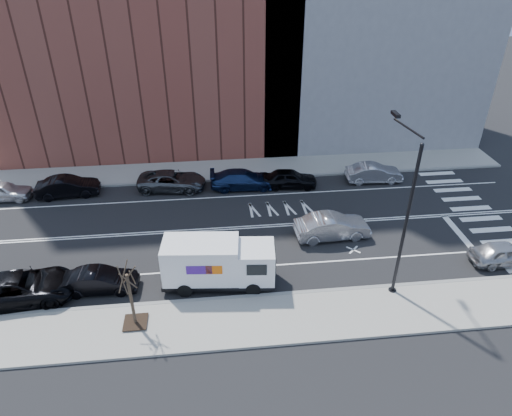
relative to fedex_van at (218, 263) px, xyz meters
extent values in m
plane|color=black|center=(2.64, 5.60, -1.51)|extent=(120.00, 120.00, 0.00)
cube|color=gray|center=(2.64, -3.20, -1.44)|extent=(44.00, 3.60, 0.15)
cube|color=gray|center=(2.64, 14.40, -1.44)|extent=(44.00, 3.60, 0.15)
cube|color=gray|center=(2.64, -1.40, -1.43)|extent=(44.00, 0.25, 0.17)
cube|color=gray|center=(2.64, 12.60, -1.43)|extent=(44.00, 0.25, 0.17)
cube|color=brown|center=(-5.36, 21.20, 9.49)|extent=(26.00, 10.00, 22.00)
cylinder|color=black|center=(9.64, -1.80, 2.99)|extent=(0.18, 0.18, 9.00)
cylinder|color=black|center=(9.64, -1.80, -1.41)|extent=(0.44, 0.44, 0.20)
sphere|color=black|center=(9.64, -1.80, 7.44)|extent=(0.20, 0.20, 0.20)
cylinder|color=black|center=(9.64, -0.10, 7.59)|extent=(0.11, 3.49, 0.48)
cube|color=black|center=(9.64, 1.60, 7.69)|extent=(0.25, 0.80, 0.18)
cube|color=#FFF2CC|center=(9.64, 1.60, 7.59)|extent=(0.18, 0.55, 0.03)
cube|color=black|center=(-4.36, -2.80, -1.28)|extent=(1.20, 1.20, 0.04)
cylinder|color=#382B1E|center=(-4.36, -2.80, 0.24)|extent=(0.16, 0.16, 3.20)
cylinder|color=#382B1E|center=(-4.11, -2.80, 1.64)|extent=(0.06, 0.80, 1.44)
cylinder|color=#382B1E|center=(-4.28, -2.56, 1.64)|extent=(0.81, 0.31, 1.19)
cylinder|color=#382B1E|center=(-4.56, -2.65, 1.64)|extent=(0.58, 0.76, 1.50)
cylinder|color=#382B1E|center=(-4.56, -2.95, 1.64)|extent=(0.47, 0.61, 1.37)
cylinder|color=#382B1E|center=(-4.28, -3.04, 1.64)|extent=(0.72, 0.29, 1.13)
cube|color=black|center=(-0.02, 0.00, -1.06)|extent=(6.32, 2.65, 0.30)
cube|color=white|center=(2.16, -0.20, 0.03)|extent=(2.17, 2.31, 1.99)
cube|color=black|center=(3.16, -0.29, 0.33)|extent=(0.23, 1.83, 0.94)
cube|color=black|center=(2.06, -1.28, 0.33)|extent=(1.09, 0.14, 0.69)
cube|color=black|center=(2.26, 0.88, 0.33)|extent=(1.09, 0.14, 0.69)
cube|color=black|center=(3.12, -0.29, -0.96)|extent=(0.33, 1.99, 0.35)
cube|color=white|center=(-0.91, 0.08, 0.23)|extent=(4.35, 2.56, 2.28)
cube|color=#47198C|center=(-1.01, -1.02, 0.38)|extent=(1.39, 0.15, 0.55)
cube|color=orange|center=(-0.22, -1.10, 0.38)|extent=(0.89, 0.10, 0.55)
cube|color=#47198C|center=(-0.80, 1.19, 0.38)|extent=(1.39, 0.15, 0.55)
cube|color=orange|center=(-0.01, 1.12, 0.38)|extent=(0.89, 0.10, 0.55)
cylinder|color=black|center=(1.87, -1.17, -1.09)|extent=(0.86, 0.35, 0.83)
cylinder|color=black|center=(2.05, 0.81, -1.09)|extent=(0.86, 0.35, 0.83)
cylinder|color=black|center=(-1.89, -0.82, -1.09)|extent=(0.86, 0.35, 0.83)
cylinder|color=black|center=(-1.71, 1.16, -1.09)|extent=(0.86, 0.35, 0.83)
imported|color=silver|center=(-15.68, 11.35, -0.80)|extent=(4.23, 1.83, 1.42)
imported|color=black|center=(-10.96, 11.44, -0.75)|extent=(4.71, 2.00, 1.51)
imported|color=#46494D|center=(-3.17, 11.63, -0.79)|extent=(5.44, 2.95, 1.45)
imported|color=#15254C|center=(2.30, 11.27, -0.78)|extent=(5.06, 2.17, 1.45)
imported|color=black|center=(6.02, 11.02, -0.79)|extent=(4.39, 2.14, 1.44)
imported|color=#ADACB1|center=(12.88, 11.20, -0.78)|extent=(4.50, 1.71, 1.46)
imported|color=#9C9CA0|center=(7.59, 3.87, -0.70)|extent=(5.01, 2.02, 1.62)
imported|color=black|center=(-6.56, 0.15, -0.83)|extent=(4.15, 1.54, 1.36)
imported|color=black|center=(-10.74, -0.15, -0.70)|extent=(6.10, 3.27, 1.63)
imported|color=#ABABAF|center=(17.29, 0.05, -0.80)|extent=(4.16, 1.70, 1.41)
camera|label=1|loc=(-0.04, -20.23, 15.87)|focal=32.00mm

